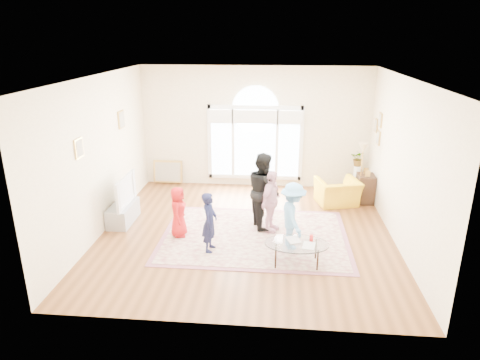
# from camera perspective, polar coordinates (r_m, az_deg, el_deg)

# --- Properties ---
(ground) EXTENTS (6.00, 6.00, 0.00)m
(ground) POSITION_cam_1_polar(r_m,az_deg,el_deg) (9.04, 0.83, -7.05)
(ground) COLOR brown
(ground) RESTS_ON ground
(room_shell) EXTENTS (6.00, 6.00, 6.00)m
(room_shell) POSITION_cam_1_polar(r_m,az_deg,el_deg) (11.21, 2.03, 6.63)
(room_shell) COLOR #F6EAC4
(room_shell) RESTS_ON ground
(area_rug) EXTENTS (3.60, 2.60, 0.02)m
(area_rug) POSITION_cam_1_polar(r_m,az_deg,el_deg) (8.89, 1.96, -7.46)
(area_rug) COLOR #C3B697
(area_rug) RESTS_ON ground
(rug_border) EXTENTS (3.80, 2.80, 0.01)m
(rug_border) POSITION_cam_1_polar(r_m,az_deg,el_deg) (8.90, 1.96, -7.48)
(rug_border) COLOR #8C5261
(rug_border) RESTS_ON ground
(tv_console) EXTENTS (0.45, 1.00, 0.42)m
(tv_console) POSITION_cam_1_polar(r_m,az_deg,el_deg) (9.80, -15.32, -4.29)
(tv_console) COLOR #93959B
(tv_console) RESTS_ON ground
(television) EXTENTS (0.17, 1.12, 0.64)m
(television) POSITION_cam_1_polar(r_m,az_deg,el_deg) (9.60, -15.55, -1.38)
(television) COLOR black
(television) RESTS_ON tv_console
(coffee_table) EXTENTS (1.15, 0.74, 0.54)m
(coffee_table) POSITION_cam_1_polar(r_m,az_deg,el_deg) (7.79, 7.56, -8.48)
(coffee_table) COLOR silver
(coffee_table) RESTS_ON ground
(armchair) EXTENTS (1.15, 1.07, 0.63)m
(armchair) POSITION_cam_1_polar(r_m,az_deg,el_deg) (10.64, 12.88, -1.59)
(armchair) COLOR yellow
(armchair) RESTS_ON ground
(side_cabinet) EXTENTS (0.40, 0.50, 0.70)m
(side_cabinet) POSITION_cam_1_polar(r_m,az_deg,el_deg) (10.95, 16.34, -1.10)
(side_cabinet) COLOR black
(side_cabinet) RESTS_ON ground
(floor_lamp) EXTENTS (0.25, 0.25, 1.51)m
(floor_lamp) POSITION_cam_1_polar(r_m,az_deg,el_deg) (10.59, 16.07, 3.55)
(floor_lamp) COLOR black
(floor_lamp) RESTS_ON ground
(plant_pedestal) EXTENTS (0.20, 0.20, 0.70)m
(plant_pedestal) POSITION_cam_1_polar(r_m,az_deg,el_deg) (11.61, 15.31, 0.15)
(plant_pedestal) COLOR white
(plant_pedestal) RESTS_ON ground
(potted_plant) EXTENTS (0.47, 0.45, 0.42)m
(potted_plant) POSITION_cam_1_polar(r_m,az_deg,el_deg) (11.45, 15.55, 2.79)
(potted_plant) COLOR #33722D
(potted_plant) RESTS_ON plant_pedestal
(leaning_picture) EXTENTS (0.80, 0.14, 0.62)m
(leaning_picture) POSITION_cam_1_polar(r_m,az_deg,el_deg) (12.07, -9.48, -0.45)
(leaning_picture) COLOR tan
(leaning_picture) RESTS_ON ground
(child_red) EXTENTS (0.37, 0.54, 1.05)m
(child_red) POSITION_cam_1_polar(r_m,az_deg,el_deg) (8.78, -8.23, -4.20)
(child_red) COLOR red
(child_red) RESTS_ON area_rug
(child_navy) EXTENTS (0.32, 0.45, 1.17)m
(child_navy) POSITION_cam_1_polar(r_m,az_deg,el_deg) (8.10, -4.07, -5.61)
(child_navy) COLOR #171A3C
(child_navy) RESTS_ON area_rug
(child_black) EXTENTS (0.84, 0.95, 1.62)m
(child_black) POSITION_cam_1_polar(r_m,az_deg,el_deg) (9.03, 3.14, -1.38)
(child_black) COLOR black
(child_black) RESTS_ON area_rug
(child_pink) EXTENTS (0.60, 0.84, 1.32)m
(child_pink) POSITION_cam_1_polar(r_m,az_deg,el_deg) (8.85, 4.16, -2.88)
(child_pink) COLOR #EAA9BA
(child_pink) RESTS_ON area_rug
(child_blue) EXTENTS (0.68, 0.95, 1.32)m
(child_blue) POSITION_cam_1_polar(r_m,az_deg,el_deg) (8.19, 7.04, -4.83)
(child_blue) COLOR #6EB3EF
(child_blue) RESTS_ON area_rug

